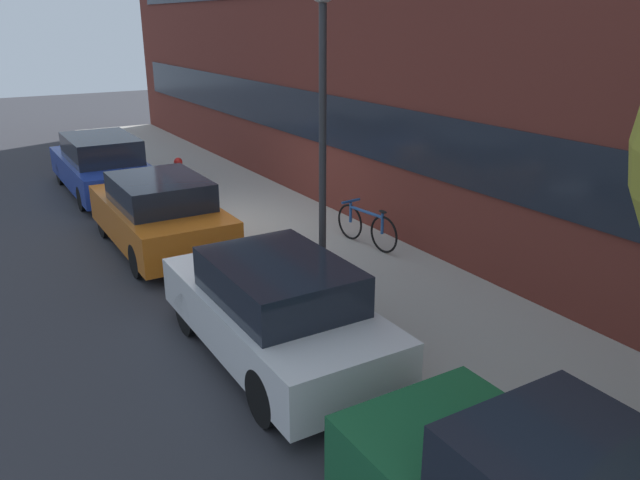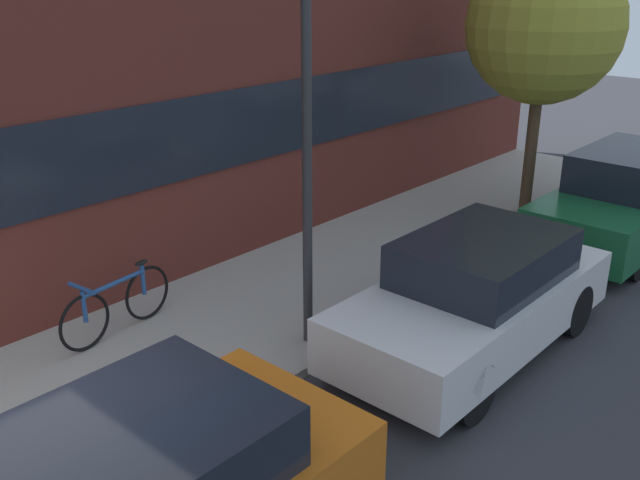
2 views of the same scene
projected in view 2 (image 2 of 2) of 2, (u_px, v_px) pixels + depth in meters
The scene contains 5 objects.
parked_car_white at pixel (476, 296), 8.25m from camera, with size 3.90×1.65×1.40m.
parked_car_green at pixel (625, 199), 11.47m from camera, with size 4.16×1.61×1.53m.
bicycle at pixel (117, 303), 8.50m from camera, with size 1.64×0.44×0.80m.
street_tree at pixel (545, 26), 11.72m from camera, with size 2.59×2.59×4.52m.
lamp_post at pixel (307, 108), 7.48m from camera, with size 0.32×0.32×4.47m.
Camera 2 is at (-1.60, -4.67, 4.32)m, focal length 40.00 mm.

